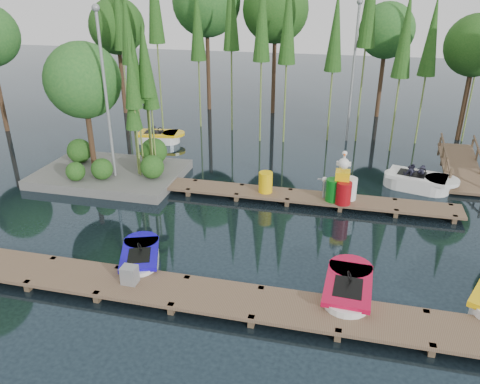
% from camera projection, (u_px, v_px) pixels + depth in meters
% --- Properties ---
extents(ground_plane, '(90.00, 90.00, 0.00)m').
position_uv_depth(ground_plane, '(223.00, 224.00, 16.85)').
color(ground_plane, '#1C2A34').
extents(near_dock, '(18.00, 1.50, 0.50)m').
position_uv_depth(near_dock, '(179.00, 292.00, 12.76)').
color(near_dock, brown).
rests_on(near_dock, ground).
extents(far_dock, '(15.00, 1.20, 0.50)m').
position_uv_depth(far_dock, '(264.00, 193.00, 18.76)').
color(far_dock, brown).
rests_on(far_dock, ground).
extents(island, '(6.20, 4.20, 6.75)m').
position_uv_depth(island, '(100.00, 106.00, 19.81)').
color(island, '#62625E').
rests_on(island, ground).
extents(tree_screen, '(34.42, 18.53, 10.31)m').
position_uv_depth(tree_screen, '(238.00, 21.00, 24.18)').
color(tree_screen, '#422C1C').
rests_on(tree_screen, ground).
extents(lamp_island, '(0.30, 0.30, 7.25)m').
position_uv_depth(lamp_island, '(105.00, 85.00, 18.50)').
color(lamp_island, gray).
rests_on(lamp_island, ground).
extents(lamp_rear, '(0.30, 0.30, 7.25)m').
position_uv_depth(lamp_rear, '(354.00, 61.00, 24.00)').
color(lamp_rear, gray).
rests_on(lamp_rear, ground).
extents(ramp, '(1.50, 3.94, 1.49)m').
position_uv_depth(ramp, '(461.00, 167.00, 20.45)').
color(ramp, brown).
rests_on(ramp, ground).
extents(boat_blue, '(1.85, 2.62, 0.81)m').
position_uv_depth(boat_blue, '(140.00, 259.00, 14.28)').
color(boat_blue, white).
rests_on(boat_blue, ground).
extents(boat_red, '(1.34, 2.76, 0.91)m').
position_uv_depth(boat_red, '(348.00, 291.00, 12.74)').
color(boat_red, white).
rests_on(boat_red, ground).
extents(boat_yellow_far, '(2.82, 1.60, 1.34)m').
position_uv_depth(boat_yellow_far, '(159.00, 137.00, 25.40)').
color(boat_yellow_far, white).
rests_on(boat_yellow_far, ground).
extents(boat_white_far, '(3.25, 2.10, 1.42)m').
position_uv_depth(boat_white_far, '(418.00, 182.00, 19.63)').
color(boat_white_far, white).
rests_on(boat_white_far, ground).
extents(utility_cabinet, '(0.42, 0.36, 0.52)m').
position_uv_depth(utility_cabinet, '(130.00, 275.00, 12.94)').
color(utility_cabinet, gray).
rests_on(utility_cabinet, near_dock).
extents(yellow_barrel, '(0.55, 0.55, 0.83)m').
position_uv_depth(yellow_barrel, '(266.00, 182.00, 18.54)').
color(yellow_barrel, yellow).
rests_on(yellow_barrel, far_dock).
extents(drum_cluster, '(1.16, 1.06, 2.00)m').
position_uv_depth(drum_cluster, '(342.00, 187.00, 17.70)').
color(drum_cluster, '#0B6515').
rests_on(drum_cluster, far_dock).
extents(seagull_post, '(0.54, 0.29, 0.86)m').
position_uv_depth(seagull_post, '(324.00, 184.00, 17.98)').
color(seagull_post, gray).
rests_on(seagull_post, far_dock).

